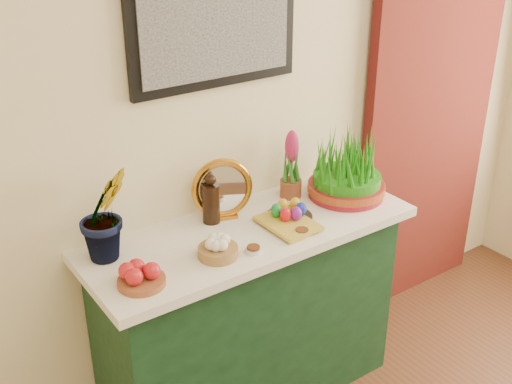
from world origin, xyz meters
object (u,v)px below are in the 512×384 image
Objects in this scene: book at (270,230)px; sideboard at (250,319)px; wheatgrass_sabzeh at (347,170)px; hyacinth_green at (104,200)px; mirror at (222,190)px.

sideboard is at bearing 113.17° from book.
wheatgrass_sabzeh is at bearing -0.91° from sideboard.
sideboard is 2.71× the size of hyacinth_green.
sideboard is at bearing -74.86° from mirror.
sideboard is at bearing -17.71° from hyacinth_green.
book is at bearing -66.02° from sideboard.
wheatgrass_sabzeh reaches higher than mirror.
mirror is at bearing 107.92° from book.
book is 0.71× the size of wheatgrass_sabzeh.
hyacinth_green is 1.95× the size of book.
wheatgrass_sabzeh is (1.08, -0.12, -0.11)m from hyacinth_green.
sideboard is 5.29× the size of book.
book is at bearing -170.36° from wheatgrass_sabzeh.
hyacinth_green reaches higher than wheatgrass_sabzeh.
hyacinth_green reaches higher than book.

